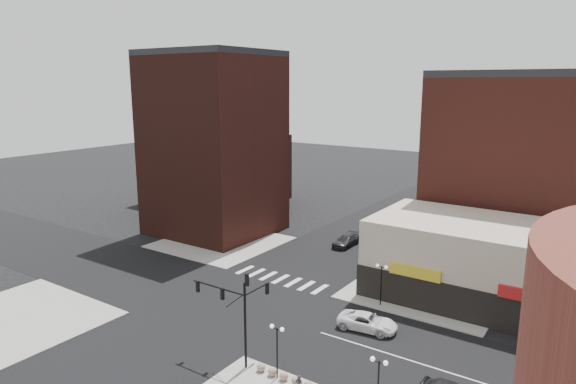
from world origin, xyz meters
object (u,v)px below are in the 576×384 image
Objects in this scene: street_lamp_ne at (381,274)px; dark_sedan_north at (346,241)px; white_suv at (368,322)px; street_lamp_se_a at (277,338)px; street_lamp_se_b at (379,373)px; traffic_signal at (238,304)px.

dark_sedan_north is at bearing 128.31° from street_lamp_ne.
street_lamp_se_a is at bearing 161.20° from white_suv.
street_lamp_se_b is at bearing -66.37° from street_lamp_ne.
dark_sedan_north is (-6.90, 30.60, -4.22)m from traffic_signal.
traffic_signal reaches higher than street_lamp_se_a.
street_lamp_se_a is at bearing 180.00° from street_lamp_se_b.
white_suv is 1.02× the size of dark_sedan_north.
traffic_signal is at bearing -77.22° from dark_sedan_north.
traffic_signal is at bearing 143.38° from white_suv.
street_lamp_se_b is 0.79× the size of white_suv.
street_lamp_se_b is (11.76, -0.17, -1.67)m from traffic_signal.
street_lamp_se_a is 0.79× the size of white_suv.
dark_sedan_north is (-11.67, 14.77, -2.55)m from street_lamp_ne.
traffic_signal is 11.88m from street_lamp_se_b.
white_suv is (-5.91, 10.85, -2.56)m from street_lamp_se_b.
street_lamp_se_a is at bearing -93.58° from street_lamp_ne.
street_lamp_ne is at bearing 113.63° from street_lamp_se_b.
traffic_signal is at bearing 179.18° from street_lamp_se_b.
traffic_signal is at bearing -106.75° from street_lamp_ne.
street_lamp_se_a is 1.00× the size of street_lamp_se_b.
street_lamp_ne is (4.76, 15.83, -1.67)m from traffic_signal.
street_lamp_ne is 0.79× the size of white_suv.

